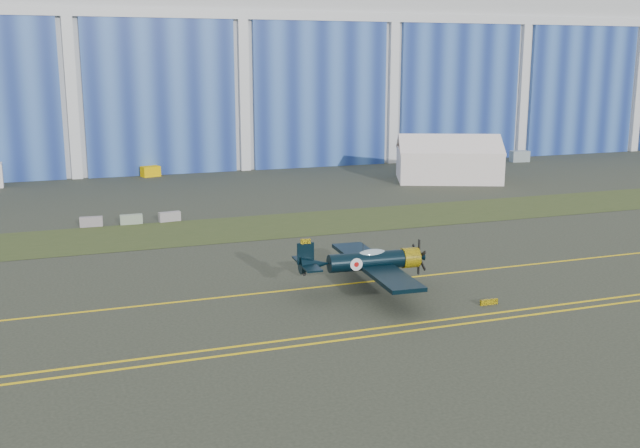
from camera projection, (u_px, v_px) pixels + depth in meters
name	position (u px, v px, depth m)	size (l,w,h in m)	color
ground	(106.00, 286.00, 49.94)	(260.00, 260.00, 0.00)	#363A2D
grass_median	(94.00, 240.00, 62.81)	(260.00, 10.00, 0.02)	#475128
hangar	(65.00, 59.00, 112.75)	(220.00, 45.70, 30.00)	silver
taxiway_centreline	(112.00, 309.00, 45.34)	(200.00, 0.20, 0.02)	yellow
edge_line_near	(127.00, 368.00, 36.60)	(80.00, 0.20, 0.02)	yellow
edge_line_far	(125.00, 361.00, 37.52)	(80.00, 0.20, 0.02)	yellow
guard_board_right	(489.00, 302.00, 46.11)	(1.20, 0.15, 0.35)	yellow
warbird	(367.00, 261.00, 48.42)	(10.35, 12.24, 3.47)	black
tent	(448.00, 157.00, 93.31)	(15.09, 13.23, 5.84)	white
tug	(151.00, 171.00, 96.82)	(2.29, 1.43, 1.33)	#FFC500
gse_box	(520.00, 156.00, 110.84)	(2.68, 1.43, 1.61)	#88999D
barrier_a	(91.00, 222.00, 67.69)	(2.00, 0.60, 0.90)	gray
barrier_b	(131.00, 219.00, 68.67)	(2.00, 0.60, 0.90)	gray
barrier_c	(170.00, 217.00, 69.86)	(2.00, 0.60, 0.90)	#979295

